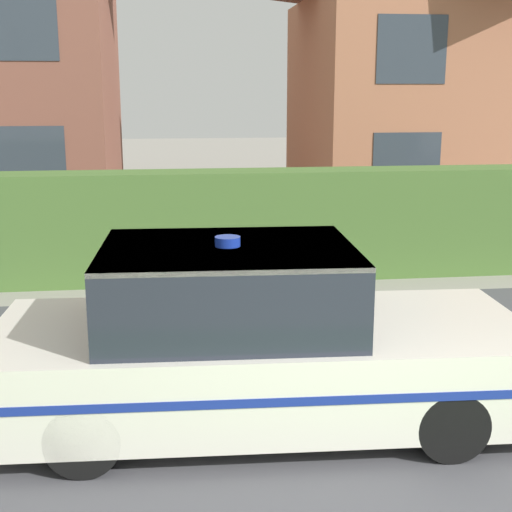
% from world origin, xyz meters
% --- Properties ---
extents(road_strip, '(28.00, 5.41, 0.01)m').
position_xyz_m(road_strip, '(0.00, 3.95, 0.01)').
color(road_strip, '#4C4C51').
rests_on(road_strip, ground).
extents(garden_hedge, '(10.10, 0.79, 1.66)m').
position_xyz_m(garden_hedge, '(-0.63, 7.79, 0.83)').
color(garden_hedge, '#4C7233').
rests_on(garden_hedge, ground).
extents(police_car, '(4.64, 2.04, 1.65)m').
position_xyz_m(police_car, '(-0.72, 2.91, 0.73)').
color(police_car, black).
rests_on(police_car, road_strip).
extents(house_right, '(7.07, 5.74, 6.63)m').
position_xyz_m(house_right, '(5.25, 13.74, 3.38)').
color(house_right, '#A86B4C').
rests_on(house_right, ground).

